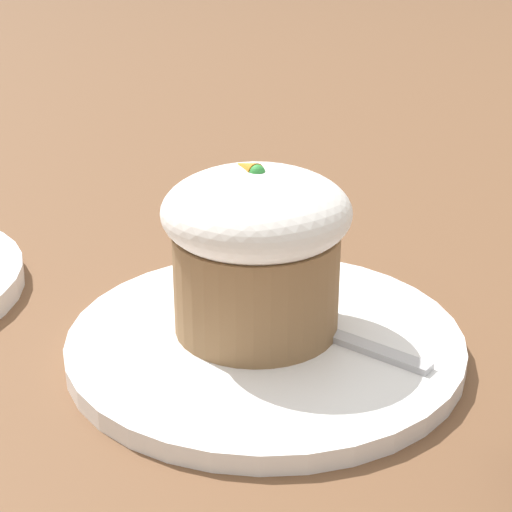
% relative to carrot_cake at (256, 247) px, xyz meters
% --- Properties ---
extents(ground_plane, '(4.00, 4.00, 0.00)m').
position_rel_carrot_cake_xyz_m(ground_plane, '(-0.01, -0.00, -0.06)').
color(ground_plane, brown).
extents(dessert_plate, '(0.23, 0.23, 0.01)m').
position_rel_carrot_cake_xyz_m(dessert_plate, '(-0.01, -0.00, -0.06)').
color(dessert_plate, white).
rests_on(dessert_plate, ground_plane).
extents(carrot_cake, '(0.11, 0.11, 0.10)m').
position_rel_carrot_cake_xyz_m(carrot_cake, '(0.00, 0.00, 0.00)').
color(carrot_cake, olive).
rests_on(carrot_cake, dessert_plate).
extents(spoon, '(0.12, 0.06, 0.01)m').
position_rel_carrot_cake_xyz_m(spoon, '(-0.01, -0.02, -0.05)').
color(spoon, '#B7B7BC').
rests_on(spoon, dessert_plate).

